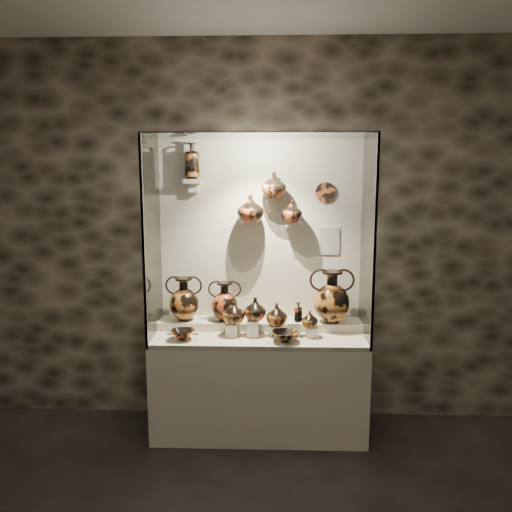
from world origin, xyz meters
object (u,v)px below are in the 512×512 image
(jug_c, at_px, (277,314))
(lekythos_tall, at_px, (192,159))
(jug_b, at_px, (255,309))
(amphora_left, at_px, (184,299))
(ovoid_vase_c, at_px, (292,211))
(ovoid_vase_b, at_px, (274,185))
(jug_a, at_px, (234,312))
(lekythos_small, at_px, (298,311))
(amphora_mid, at_px, (225,301))
(jug_e, at_px, (310,319))
(amphora_right, at_px, (332,297))
(kylix_left, at_px, (183,334))
(kylix_right, at_px, (285,336))
(ovoid_vase_a, at_px, (250,209))

(jug_c, distance_m, lekythos_tall, 1.43)
(lekythos_tall, bearing_deg, jug_b, -48.68)
(amphora_left, xyz_separation_m, ovoid_vase_c, (0.89, 0.06, 0.73))
(amphora_left, relative_size, ovoid_vase_b, 1.74)
(jug_c, bearing_deg, jug_a, 172.23)
(jug_a, height_order, lekythos_small, lekythos_small)
(amphora_left, xyz_separation_m, lekythos_small, (0.94, -0.18, -0.04))
(lekythos_tall, bearing_deg, amphora_left, -156.54)
(amphora_mid, bearing_deg, jug_e, 3.01)
(amphora_right, xyz_separation_m, kylix_left, (-1.18, -0.27, -0.24))
(amphora_right, distance_m, lekythos_small, 0.33)
(jug_b, distance_m, jug_e, 0.44)
(kylix_left, relative_size, kylix_right, 0.93)
(amphora_right, bearing_deg, ovoid_vase_a, 177.56)
(amphora_mid, bearing_deg, amphora_right, 17.51)
(amphora_left, xyz_separation_m, amphora_right, (1.22, -0.03, 0.04))
(amphora_left, xyz_separation_m, jug_a, (0.43, -0.18, -0.06))
(amphora_left, bearing_deg, ovoid_vase_a, 6.94)
(ovoid_vase_a, bearing_deg, jug_e, -43.15)
(jug_a, distance_m, ovoid_vase_b, 1.07)
(ovoid_vase_a, bearing_deg, kylix_right, -68.82)
(amphora_mid, relative_size, ovoid_vase_b, 1.56)
(kylix_right, bearing_deg, jug_b, 133.74)
(amphora_mid, distance_m, jug_e, 0.72)
(ovoid_vase_b, distance_m, ovoid_vase_c, 0.26)
(jug_e, bearing_deg, jug_c, 176.37)
(amphora_right, distance_m, lekythos_tall, 1.60)
(amphora_mid, distance_m, ovoid_vase_c, 0.93)
(jug_b, relative_size, ovoid_vase_a, 0.81)
(amphora_left, relative_size, lekythos_tall, 1.11)
(amphora_left, distance_m, jug_c, 0.80)
(amphora_right, xyz_separation_m, jug_b, (-0.62, -0.15, -0.07))
(jug_a, height_order, lekythos_tall, lekythos_tall)
(amphora_left, bearing_deg, ovoid_vase_c, 6.80)
(amphora_right, relative_size, kylix_left, 1.84)
(lekythos_tall, distance_m, ovoid_vase_c, 0.91)
(amphora_left, distance_m, ovoid_vase_a, 0.93)
(ovoid_vase_c, bearing_deg, kylix_right, -116.38)
(jug_e, bearing_deg, ovoid_vase_a, 153.12)
(lekythos_tall, bearing_deg, ovoid_vase_a, -27.27)
(amphora_left, height_order, lekythos_small, amphora_left)
(jug_c, distance_m, ovoid_vase_c, 0.84)
(jug_e, height_order, ovoid_vase_c, ovoid_vase_c)
(jug_b, relative_size, kylix_right, 0.72)
(lekythos_small, height_order, ovoid_vase_b, ovoid_vase_b)
(jug_a, distance_m, ovoid_vase_c, 0.94)
(ovoid_vase_c, bearing_deg, ovoid_vase_b, 167.01)
(jug_e, height_order, kylix_right, jug_e)
(jug_a, height_order, kylix_right, jug_a)
(kylix_left, distance_m, ovoid_vase_b, 1.39)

